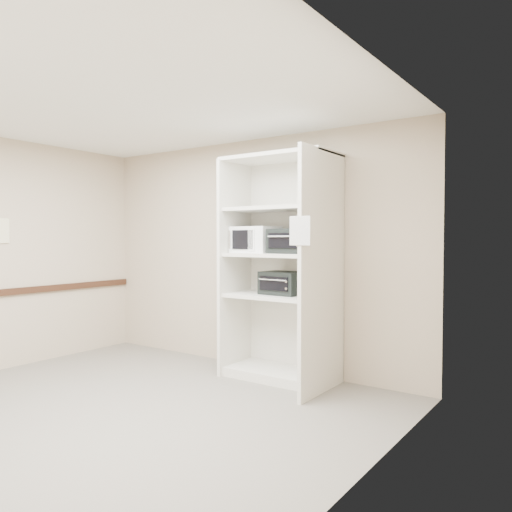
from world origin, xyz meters
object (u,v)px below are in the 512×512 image
Objects in this scene: toaster_oven_upper at (293,241)px; toaster_oven_lower at (283,283)px; shelving_unit at (284,275)px; microwave at (256,240)px.

toaster_oven_lower is (-0.17, 0.09, -0.46)m from toaster_oven_upper.
shelving_unit is at bearing -47.37° from toaster_oven_lower.
toaster_oven_lower is at bearing 154.30° from toaster_oven_upper.
toaster_oven_lower is at bearing 128.98° from shelving_unit.
microwave reaches higher than toaster_oven_upper.
microwave reaches higher than toaster_oven_lower.
toaster_oven_upper is at bearing -1.40° from microwave.
toaster_oven_lower is (0.33, 0.04, -0.47)m from microwave.
shelving_unit is 5.41× the size of toaster_oven_lower.
shelving_unit is 5.35× the size of toaster_oven_upper.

